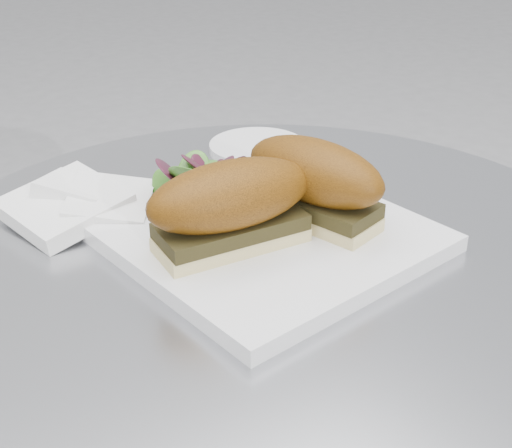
% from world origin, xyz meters
% --- Properties ---
extents(table, '(0.70, 0.70, 0.73)m').
position_xyz_m(table, '(0.00, 0.00, 0.49)').
color(table, '#B7B9BE').
rests_on(table, ground).
extents(plate, '(0.30, 0.30, 0.02)m').
position_xyz_m(plate, '(0.01, 0.02, 0.74)').
color(plate, white).
rests_on(plate, table).
extents(sandwich_left, '(0.16, 0.08, 0.08)m').
position_xyz_m(sandwich_left, '(-0.04, 0.01, 0.79)').
color(sandwich_left, '#F2E497').
rests_on(sandwich_left, plate).
extents(sandwich_right, '(0.11, 0.16, 0.08)m').
position_xyz_m(sandwich_right, '(0.05, 0.01, 0.79)').
color(sandwich_right, '#F2E497').
rests_on(sandwich_right, plate).
extents(salad, '(0.12, 0.12, 0.05)m').
position_xyz_m(salad, '(-0.01, 0.09, 0.77)').
color(salad, '#459430').
rests_on(salad, plate).
extents(napkin, '(0.15, 0.15, 0.02)m').
position_xyz_m(napkin, '(-0.12, 0.15, 0.74)').
color(napkin, white).
rests_on(napkin, table).
extents(saucer, '(0.12, 0.12, 0.01)m').
position_xyz_m(saucer, '(0.12, 0.22, 0.74)').
color(saucer, white).
rests_on(saucer, table).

